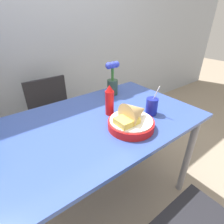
{
  "coord_description": "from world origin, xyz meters",
  "views": [
    {
      "loc": [
        -0.53,
        -0.81,
        1.37
      ],
      "look_at": [
        0.04,
        -0.06,
        0.84
      ],
      "focal_mm": 28.0,
      "sensor_mm": 36.0,
      "label": 1
    }
  ],
  "objects_px": {
    "food_basket": "(133,119)",
    "flower_vase": "(113,80)",
    "drink_cup": "(152,107)",
    "chair_far_window": "(53,113)",
    "ketchup_bottle": "(110,100)"
  },
  "relations": [
    {
      "from": "flower_vase",
      "to": "drink_cup",
      "type": "bearing_deg",
      "value": -89.63
    },
    {
      "from": "ketchup_bottle",
      "to": "drink_cup",
      "type": "relative_size",
      "value": 1.01
    },
    {
      "from": "chair_far_window",
      "to": "ketchup_bottle",
      "type": "distance_m",
      "value": 0.86
    },
    {
      "from": "food_basket",
      "to": "flower_vase",
      "type": "height_order",
      "value": "flower_vase"
    },
    {
      "from": "chair_far_window",
      "to": "drink_cup",
      "type": "bearing_deg",
      "value": -67.67
    },
    {
      "from": "drink_cup",
      "to": "flower_vase",
      "type": "height_order",
      "value": "flower_vase"
    },
    {
      "from": "food_basket",
      "to": "ketchup_bottle",
      "type": "xyz_separation_m",
      "value": [
        -0.01,
        0.21,
        0.04
      ]
    },
    {
      "from": "chair_far_window",
      "to": "ketchup_bottle",
      "type": "relative_size",
      "value": 4.02
    },
    {
      "from": "drink_cup",
      "to": "food_basket",
      "type": "bearing_deg",
      "value": -169.0
    },
    {
      "from": "drink_cup",
      "to": "flower_vase",
      "type": "distance_m",
      "value": 0.43
    },
    {
      "from": "ketchup_bottle",
      "to": "flower_vase",
      "type": "relative_size",
      "value": 0.76
    },
    {
      "from": "ketchup_bottle",
      "to": "flower_vase",
      "type": "bearing_deg",
      "value": 49.29
    },
    {
      "from": "chair_far_window",
      "to": "food_basket",
      "type": "bearing_deg",
      "value": -80.11
    },
    {
      "from": "ketchup_bottle",
      "to": "flower_vase",
      "type": "height_order",
      "value": "flower_vase"
    },
    {
      "from": "ketchup_bottle",
      "to": "flower_vase",
      "type": "xyz_separation_m",
      "value": [
        0.22,
        0.26,
        0.02
      ]
    }
  ]
}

